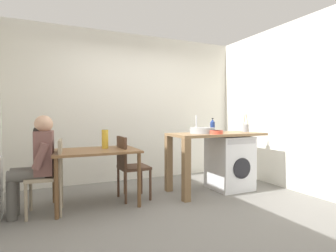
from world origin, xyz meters
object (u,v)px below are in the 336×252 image
at_px(washing_machine, 230,162).
at_px(utensil_crock, 246,128).
at_px(chair_opposite, 129,164).
at_px(dining_table, 95,157).
at_px(seated_person, 36,159).
at_px(bottle_tall_green, 213,126).
at_px(mixing_bowl, 216,132).
at_px(vase, 105,139).
at_px(chair_person_seat, 51,172).

xyz_separation_m(washing_machine, utensil_crock, (0.37, 0.05, 0.56)).
bearing_deg(chair_opposite, dining_table, -85.80).
height_order(seated_person, utensil_crock, utensil_crock).
distance_m(dining_table, bottle_tall_green, 1.93).
bearing_deg(bottle_tall_green, washing_machine, -31.94).
distance_m(dining_table, chair_opposite, 0.50).
height_order(chair_opposite, washing_machine, chair_opposite).
distance_m(dining_table, mixing_bowl, 1.78).
relative_size(bottle_tall_green, utensil_crock, 0.79).
xyz_separation_m(bottle_tall_green, utensil_crock, (0.60, -0.10, -0.04)).
bearing_deg(washing_machine, chair_opposite, 175.05).
xyz_separation_m(chair_opposite, bottle_tall_green, (1.42, 0.00, 0.52)).
distance_m(seated_person, washing_machine, 2.85).
relative_size(washing_machine, mixing_bowl, 4.19).
bearing_deg(vase, chair_opposite, -9.08).
relative_size(chair_person_seat, chair_opposite, 1.00).
xyz_separation_m(washing_machine, vase, (-1.98, 0.20, 0.44)).
bearing_deg(seated_person, dining_table, -76.98).
relative_size(seated_person, vase, 4.62).
distance_m(utensil_crock, vase, 2.36).
distance_m(dining_table, utensil_crock, 2.52).
height_order(dining_table, bottle_tall_green, bottle_tall_green).
relative_size(dining_table, mixing_bowl, 5.36).
height_order(dining_table, washing_machine, washing_machine).
bearing_deg(chair_opposite, utensil_crock, 85.86).
bearing_deg(dining_table, chair_person_seat, -168.88).
height_order(mixing_bowl, vase, vase).
relative_size(dining_table, utensil_crock, 3.67).
xyz_separation_m(seated_person, bottle_tall_green, (2.60, 0.14, 0.36)).
xyz_separation_m(chair_person_seat, vase, (0.70, 0.21, 0.36)).
height_order(seated_person, bottle_tall_green, seated_person).
relative_size(chair_person_seat, vase, 3.47).
xyz_separation_m(chair_person_seat, utensil_crock, (3.04, 0.06, 0.48)).
distance_m(bottle_tall_green, utensil_crock, 0.61).
bearing_deg(bottle_tall_green, mixing_bowl, -116.35).
distance_m(chair_opposite, seated_person, 1.20).
relative_size(chair_opposite, utensil_crock, 3.00).
xyz_separation_m(dining_table, vase, (0.15, 0.10, 0.23)).
bearing_deg(chair_opposite, vase, -100.64).
distance_m(chair_opposite, bottle_tall_green, 1.51).
height_order(bottle_tall_green, utensil_crock, utensil_crock).
bearing_deg(dining_table, chair_opposite, 5.76).
distance_m(chair_opposite, washing_machine, 1.66).
bearing_deg(seated_person, chair_person_seat, -90.00).
xyz_separation_m(washing_machine, mixing_bowl, (-0.41, -0.20, 0.52)).
bearing_deg(bottle_tall_green, dining_table, -178.43).
relative_size(dining_table, chair_opposite, 1.22).
bearing_deg(mixing_bowl, utensil_crock, 17.87).
bearing_deg(chair_person_seat, utensil_crock, -83.16).
distance_m(chair_person_seat, seated_person, 0.23).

